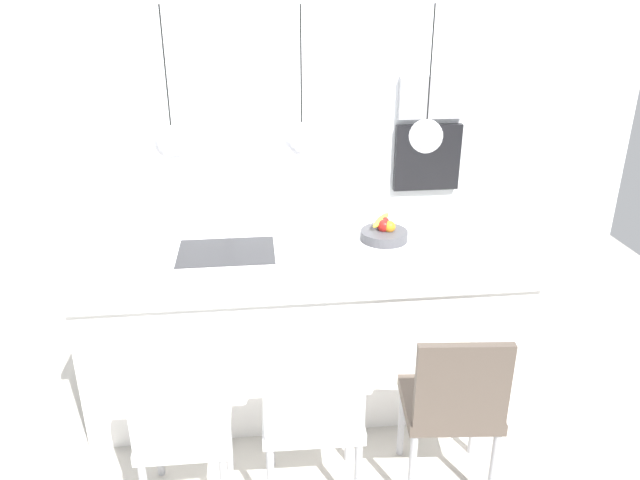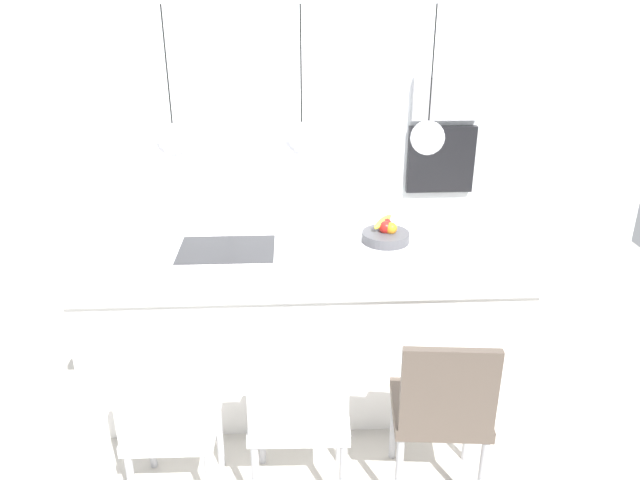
% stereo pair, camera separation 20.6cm
% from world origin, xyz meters
% --- Properties ---
extents(floor, '(6.60, 6.60, 0.00)m').
position_xyz_m(floor, '(0.00, 0.00, 0.00)').
color(floor, '#BCB7AD').
rests_on(floor, ground).
extents(back_wall, '(6.00, 0.10, 2.60)m').
position_xyz_m(back_wall, '(0.00, 1.65, 1.30)').
color(back_wall, white).
rests_on(back_wall, ground).
extents(kitchen_island, '(2.53, 1.12, 0.91)m').
position_xyz_m(kitchen_island, '(0.00, 0.00, 0.46)').
color(kitchen_island, white).
rests_on(kitchen_island, ground).
extents(sink_basin, '(0.56, 0.40, 0.02)m').
position_xyz_m(sink_basin, '(-0.45, 0.00, 0.91)').
color(sink_basin, '#2D2D30').
rests_on(sink_basin, kitchen_island).
extents(faucet, '(0.02, 0.17, 0.22)m').
position_xyz_m(faucet, '(-0.45, 0.21, 1.05)').
color(faucet, silver).
rests_on(faucet, kitchen_island).
extents(fruit_bowl, '(0.29, 0.29, 0.15)m').
position_xyz_m(fruit_bowl, '(0.50, 0.08, 0.96)').
color(fruit_bowl, '#4C4C51').
rests_on(fruit_bowl, kitchen_island).
extents(microwave, '(0.54, 0.08, 0.34)m').
position_xyz_m(microwave, '(1.19, 1.58, 1.50)').
color(microwave, '#9E9EA3').
rests_on(microwave, back_wall).
extents(oven, '(0.56, 0.08, 0.56)m').
position_xyz_m(oven, '(1.19, 1.58, 1.00)').
color(oven, black).
rests_on(oven, back_wall).
extents(chair_near, '(0.42, 0.43, 0.89)m').
position_xyz_m(chair_near, '(-0.64, -1.01, 0.50)').
color(chair_near, white).
rests_on(chair_near, ground).
extents(chair_middle, '(0.48, 0.43, 0.92)m').
position_xyz_m(chair_middle, '(-0.05, -1.01, 0.53)').
color(chair_middle, silver).
rests_on(chair_middle, ground).
extents(chair_far, '(0.48, 0.45, 0.92)m').
position_xyz_m(chair_far, '(0.62, -1.01, 0.52)').
color(chair_far, brown).
rests_on(chair_far, ground).
extents(pendant_light_left, '(0.19, 0.19, 0.79)m').
position_xyz_m(pendant_light_left, '(-0.70, 0.00, 1.57)').
color(pendant_light_left, silver).
extents(pendant_light_center, '(0.19, 0.19, 0.79)m').
position_xyz_m(pendant_light_center, '(0.00, 0.00, 1.57)').
color(pendant_light_center, silver).
extents(pendant_light_right, '(0.19, 0.19, 0.79)m').
position_xyz_m(pendant_light_right, '(0.70, 0.00, 1.57)').
color(pendant_light_right, silver).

